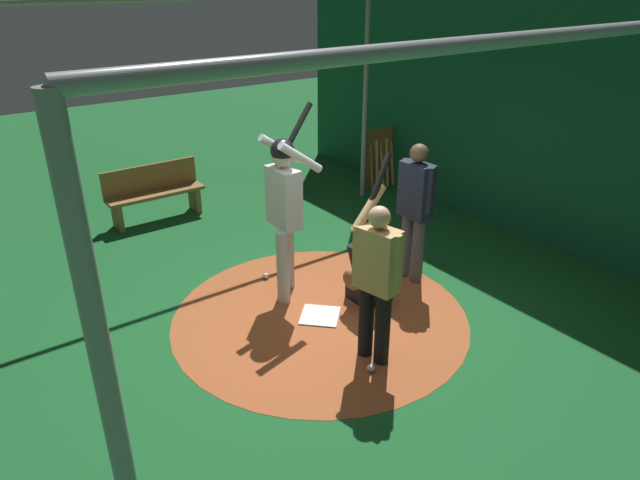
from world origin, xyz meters
TOP-DOWN VIEW (x-y plane):
  - ground_plane at (0.00, 0.00)m, footprint 26.27×26.27m
  - dirt_circle at (0.00, 0.00)m, footprint 3.30×3.30m
  - home_plate at (0.00, 0.00)m, footprint 0.59×0.59m
  - batter at (0.02, -0.65)m, footprint 0.68×0.49m
  - catcher at (-0.65, 0.03)m, footprint 0.58×0.40m
  - umpire at (-1.45, -0.06)m, footprint 0.22×0.49m
  - visitor at (0.00, 0.91)m, footprint 0.55×0.55m
  - back_wall at (-3.77, 0.00)m, footprint 0.23×10.27m
  - cage_frame at (0.00, 0.00)m, footprint 5.81×5.46m
  - bat_rack at (-3.53, -2.86)m, footprint 0.94×0.21m
  - bench at (0.40, -3.79)m, footprint 1.49×0.36m
  - baseball_0 at (0.18, 1.08)m, footprint 0.07×0.07m
  - baseball_1 at (0.04, -1.11)m, footprint 0.07×0.07m

SIDE VIEW (x-z plane):
  - ground_plane at x=0.00m, z-range 0.00..0.00m
  - dirt_circle at x=0.00m, z-range 0.00..0.01m
  - home_plate at x=0.00m, z-range 0.01..0.02m
  - baseball_0 at x=0.18m, z-range 0.01..0.08m
  - baseball_1 at x=0.04m, z-range 0.01..0.08m
  - catcher at x=-0.65m, z-range -0.10..0.82m
  - bench at x=0.40m, z-range 0.01..0.86m
  - bat_rack at x=-3.53m, z-range -0.03..1.02m
  - visitor at x=0.00m, z-range -0.06..1.95m
  - umpire at x=-1.45m, z-range 0.11..1.85m
  - batter at x=0.02m, z-range 0.06..2.28m
  - back_wall at x=-3.77m, z-range 0.01..3.70m
  - cage_frame at x=0.00m, z-range 0.63..3.89m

